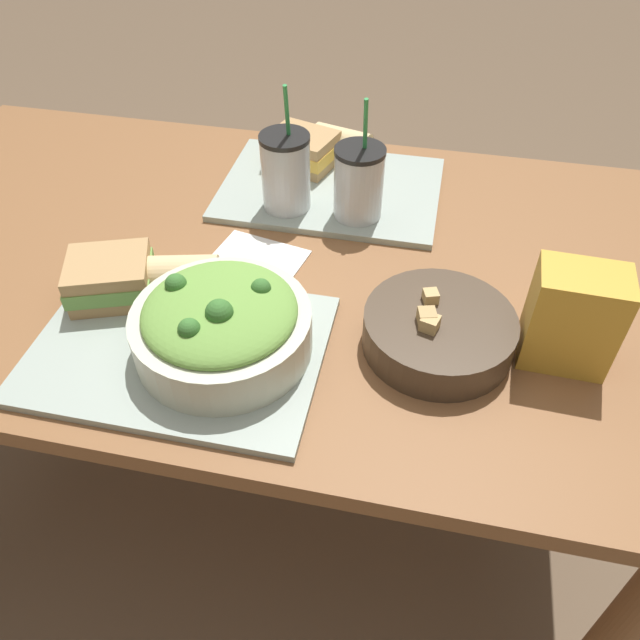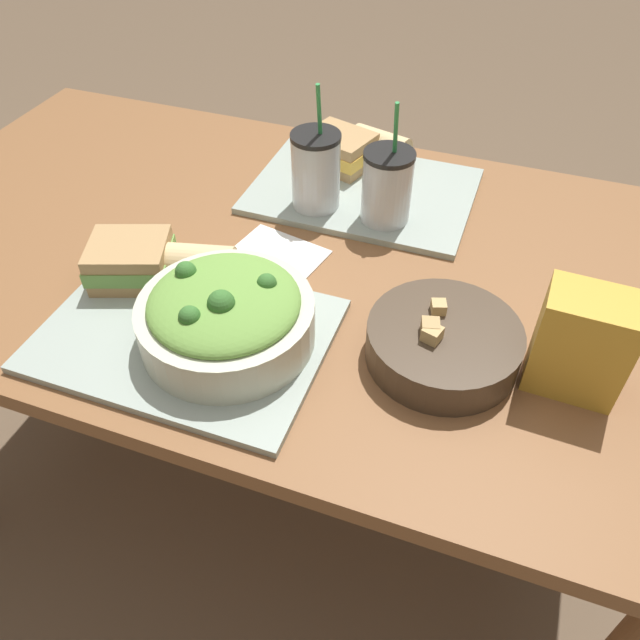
% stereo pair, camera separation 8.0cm
% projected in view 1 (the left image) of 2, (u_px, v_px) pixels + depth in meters
% --- Properties ---
extents(ground_plane, '(12.00, 12.00, 0.00)m').
position_uv_depth(ground_plane, '(271.00, 491.00, 1.55)').
color(ground_plane, brown).
extents(dining_table, '(1.42, 0.83, 0.75)m').
position_uv_depth(dining_table, '(252.00, 297.00, 1.10)').
color(dining_table, brown).
rests_on(dining_table, ground_plane).
extents(tray_near, '(0.40, 0.29, 0.01)m').
position_uv_depth(tray_near, '(179.00, 349.00, 0.87)').
color(tray_near, '#99A89E').
rests_on(tray_near, dining_table).
extents(tray_far, '(0.40, 0.29, 0.01)m').
position_uv_depth(tray_far, '(331.00, 189.00, 1.16)').
color(tray_far, '#99A89E').
rests_on(tray_far, dining_table).
extents(salad_bowl, '(0.24, 0.24, 0.11)m').
position_uv_depth(salad_bowl, '(221.00, 324.00, 0.83)').
color(salad_bowl, beige).
rests_on(salad_bowl, tray_near).
extents(soup_bowl, '(0.21, 0.21, 0.07)m').
position_uv_depth(soup_bowl, '(438.00, 330.00, 0.86)').
color(soup_bowl, '#473828').
rests_on(soup_bowl, dining_table).
extents(sandwich_near, '(0.15, 0.14, 0.06)m').
position_uv_depth(sandwich_near, '(110.00, 278.00, 0.92)').
color(sandwich_near, tan).
rests_on(sandwich_near, tray_near).
extents(baguette_near, '(0.15, 0.09, 0.06)m').
position_uv_depth(baguette_near, '(174.00, 275.00, 0.93)').
color(baguette_near, '#DBBC84').
rests_on(baguette_near, tray_near).
extents(sandwich_far, '(0.15, 0.13, 0.06)m').
position_uv_depth(sandwich_far, '(303.00, 149.00, 1.19)').
color(sandwich_far, tan).
rests_on(sandwich_far, tray_far).
extents(baguette_far, '(0.12, 0.09, 0.06)m').
position_uv_depth(baguette_far, '(343.00, 144.00, 1.21)').
color(baguette_far, '#DBBC84').
rests_on(baguette_far, tray_far).
extents(drink_cup_dark, '(0.09, 0.09, 0.22)m').
position_uv_depth(drink_cup_dark, '(286.00, 174.00, 1.07)').
color(drink_cup_dark, silver).
rests_on(drink_cup_dark, tray_far).
extents(drink_cup_red, '(0.09, 0.09, 0.21)m').
position_uv_depth(drink_cup_red, '(359.00, 184.00, 1.05)').
color(drink_cup_red, silver).
rests_on(drink_cup_red, tray_far).
extents(chip_bag, '(0.12, 0.08, 0.15)m').
position_uv_depth(chip_bag, '(572.00, 318.00, 0.81)').
color(chip_bag, gold).
rests_on(chip_bag, dining_table).
extents(napkin_folded, '(0.16, 0.13, 0.00)m').
position_uv_depth(napkin_folded, '(258.00, 258.00, 1.02)').
color(napkin_folded, white).
rests_on(napkin_folded, dining_table).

